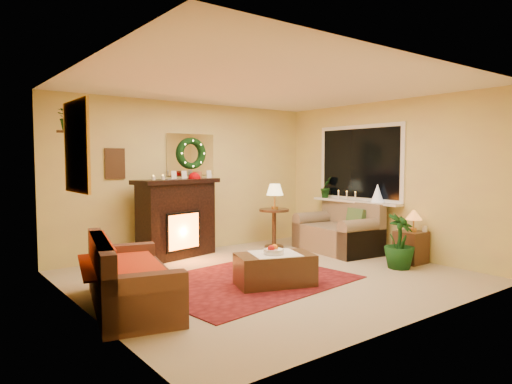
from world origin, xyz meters
TOP-DOWN VIEW (x-y plane):
  - floor at (0.00, 0.00)m, footprint 5.00×5.00m
  - ceiling at (0.00, 0.00)m, footprint 5.00×5.00m
  - wall_back at (0.00, 2.25)m, footprint 5.00×5.00m
  - wall_front at (0.00, -2.25)m, footprint 5.00×5.00m
  - wall_left at (-2.50, 0.00)m, footprint 4.50×4.50m
  - wall_right at (2.50, 0.00)m, footprint 4.50×4.50m
  - area_rug at (-0.43, -0.01)m, footprint 2.86×2.28m
  - sofa at (-2.04, -0.09)m, footprint 1.19×1.92m
  - red_throw at (-2.11, 0.08)m, footprint 0.82×1.34m
  - fireplace at (-0.45, 1.91)m, footprint 1.39×0.69m
  - poinsettia at (-0.12, 1.89)m, footprint 0.21×0.21m
  - mantel_candle_a at (-0.86, 1.88)m, footprint 0.06×0.06m
  - mantel_candle_b at (-0.70, 1.90)m, footprint 0.06×0.06m
  - mantel_mirror at (0.00, 2.23)m, footprint 0.92×0.02m
  - wreath at (0.00, 2.19)m, footprint 0.55×0.11m
  - wall_art at (-1.35, 2.23)m, footprint 0.32×0.03m
  - gold_mirror at (-2.48, 0.30)m, footprint 0.03×0.84m
  - hanging_plant at (-2.34, 1.05)m, footprint 0.33×0.28m
  - loveseat at (2.02, 0.66)m, footprint 1.04×1.59m
  - window_frame at (2.48, 0.55)m, footprint 0.03×1.86m
  - window_glass at (2.47, 0.55)m, footprint 0.02×1.70m
  - window_sill at (2.38, 0.55)m, footprint 0.22×1.86m
  - mini_tree at (2.38, 0.07)m, footprint 0.22×0.22m
  - sill_plant at (2.36, 1.25)m, footprint 0.29×0.23m
  - side_table_round at (1.37, 1.60)m, footprint 0.69×0.69m
  - lamp_cream at (1.36, 1.56)m, footprint 0.31×0.31m
  - end_table_square at (2.26, -0.68)m, footprint 0.41×0.41m
  - lamp_tiffany at (2.26, -0.72)m, footprint 0.26×0.26m
  - coffee_table at (-0.26, -0.39)m, footprint 1.10×0.83m
  - fruit_bowl at (-0.30, -0.41)m, footprint 0.26×0.26m
  - floor_palm at (1.80, -0.79)m, footprint 1.56×1.56m

SIDE VIEW (x-z plane):
  - floor at x=0.00m, z-range 0.00..0.00m
  - area_rug at x=-0.43m, z-range 0.00..0.01m
  - coffee_table at x=-0.26m, z-range 0.01..0.41m
  - end_table_square at x=2.26m, z-range 0.02..0.52m
  - side_table_round at x=1.37m, z-range -0.03..0.68m
  - loveseat at x=2.02m, z-range -0.01..0.85m
  - sofa at x=-2.04m, z-range 0.05..0.81m
  - floor_palm at x=1.80m, z-range -0.76..1.66m
  - fruit_bowl at x=-0.30m, z-range 0.42..0.48m
  - red_throw at x=-2.11m, z-range 0.44..0.47m
  - fireplace at x=-0.45m, z-range -0.06..1.16m
  - lamp_tiffany at x=2.26m, z-range 0.56..0.93m
  - window_sill at x=2.38m, z-range 0.85..0.89m
  - lamp_cream at x=1.36m, z-range 0.64..1.12m
  - mini_tree at x=2.38m, z-range 0.88..1.20m
  - sill_plant at x=2.36m, z-range 0.82..1.35m
  - mantel_candle_a at x=-0.86m, z-range 1.17..1.35m
  - mantel_candle_b at x=-0.70m, z-range 1.17..1.35m
  - wall_back at x=0.00m, z-range 1.30..1.30m
  - wall_front at x=0.00m, z-range 1.30..1.30m
  - wall_left at x=-2.50m, z-range 1.30..1.30m
  - wall_right at x=2.50m, z-range 1.30..1.30m
  - poinsettia at x=-0.12m, z-range 1.20..1.40m
  - wall_art at x=-1.35m, z-range 1.31..1.79m
  - window_frame at x=2.48m, z-range 0.87..2.23m
  - window_glass at x=2.47m, z-range 0.94..2.16m
  - mantel_mirror at x=0.00m, z-range 1.34..2.06m
  - wreath at x=0.00m, z-range 1.44..2.00m
  - gold_mirror at x=-2.48m, z-range 1.25..2.25m
  - hanging_plant at x=-2.34m, z-range 1.79..2.15m
  - ceiling at x=0.00m, z-range 2.60..2.60m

